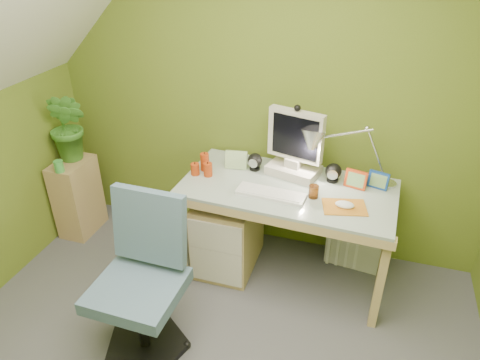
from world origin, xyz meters
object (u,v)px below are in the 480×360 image
(desk_lamp, at_px, (367,142))
(task_chair, at_px, (137,288))
(desk, at_px, (285,232))
(side_ledge, at_px, (78,197))
(potted_plant, at_px, (69,127))
(monitor, at_px, (295,141))
(radiator, at_px, (355,242))

(desk_lamp, xyz_separation_m, task_chair, (-1.09, -1.08, -0.56))
(desk, bearing_deg, side_ledge, -178.41)
(potted_plant, distance_m, task_chair, 1.51)
(potted_plant, bearing_deg, monitor, 3.17)
(potted_plant, height_order, task_chair, potted_plant)
(monitor, relative_size, task_chair, 0.51)
(desk, relative_size, monitor, 2.81)
(desk, relative_size, side_ledge, 2.19)
(task_chair, bearing_deg, desk, 55.52)
(monitor, distance_m, radiator, 0.93)
(potted_plant, height_order, radiator, potted_plant)
(side_ledge, xyz_separation_m, radiator, (2.20, 0.24, -0.12))
(radiator, bearing_deg, desk_lamp, -100.16)
(monitor, distance_m, potted_plant, 1.71)
(side_ledge, bearing_deg, desk_lamp, 3.81)
(desk_lamp, distance_m, radiator, 0.86)
(task_chair, height_order, radiator, task_chair)
(desk_lamp, height_order, side_ledge, desk_lamp)
(desk_lamp, distance_m, potted_plant, 2.16)
(side_ledge, xyz_separation_m, task_chair, (1.07, -0.94, 0.17))
(desk_lamp, bearing_deg, monitor, 178.35)
(task_chair, bearing_deg, desk_lamp, 45.74)
(side_ledge, bearing_deg, desk, -1.18)
(desk, bearing_deg, monitor, 92.78)
(potted_plant, relative_size, radiator, 1.42)
(monitor, distance_m, desk_lamp, 0.45)
(desk_lamp, distance_m, task_chair, 1.64)
(task_chair, distance_m, radiator, 1.65)
(side_ledge, bearing_deg, monitor, 4.80)
(desk_lamp, relative_size, side_ledge, 0.96)
(desk_lamp, bearing_deg, task_chair, -137.02)
(desk, relative_size, potted_plant, 2.50)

